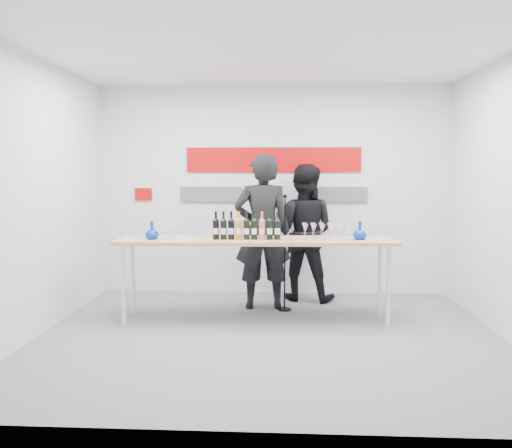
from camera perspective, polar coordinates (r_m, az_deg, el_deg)
name	(u,v)px	position (r m, az deg, el deg)	size (l,w,h in m)	color
ground	(269,337)	(5.52, 1.53, -12.74)	(5.00, 5.00, 0.00)	slate
back_wall	(273,191)	(7.24, 1.97, 3.80)	(5.00, 0.04, 3.00)	silver
signage	(269,170)	(7.20, 1.53, 6.23)	(3.38, 0.02, 0.79)	#B30708
tasting_table	(256,245)	(5.91, -0.05, -2.42)	(3.30, 0.77, 0.98)	tan
wine_bottles	(247,225)	(5.83, -1.09, -0.16)	(0.80, 0.10, 0.33)	black
decanter_left	(152,230)	(6.00, -11.81, -0.67)	(0.16, 0.16, 0.21)	#082CA0
decanter_right	(360,230)	(5.95, 11.78, -0.72)	(0.16, 0.16, 0.21)	#082CA0
glasses_left	(170,231)	(5.98, -9.85, -0.80)	(0.27, 0.23, 0.18)	silver
glasses_right	(324,231)	(5.92, 7.81, -0.83)	(0.57, 0.24, 0.18)	silver
presenter_left	(263,232)	(6.44, 0.75, -0.88)	(0.73, 0.48, 2.01)	black
presenter_right	(303,232)	(6.93, 5.39, -0.97)	(0.91, 0.71, 1.88)	black
mic_stand	(285,275)	(6.42, 3.29, -5.87)	(0.17, 0.17, 1.49)	black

